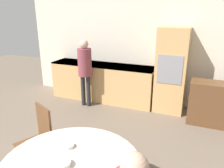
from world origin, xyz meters
name	(u,v)px	position (x,y,z in m)	size (l,w,h in m)	color
wall_back	(142,49)	(0.00, 4.69, 1.30)	(6.11, 0.05, 2.60)	silver
kitchen_counter	(102,82)	(-0.90, 4.35, 0.48)	(2.60, 0.60, 0.93)	tan
oven_unit	(171,71)	(0.75, 4.36, 0.93)	(0.64, 0.59, 1.85)	tan
sideboard	(214,104)	(1.67, 4.00, 0.43)	(0.96, 0.45, 0.87)	brown
chair_far_left	(39,137)	(-0.60, 1.62, 0.54)	(0.53, 0.53, 0.96)	brown
person_standing	(85,66)	(-1.11, 3.85, 0.98)	(0.31, 0.31, 1.57)	#262628
bowl_near	(68,146)	(0.07, 1.34, 0.74)	(0.12, 0.12, 0.04)	silver
bowl_centre	(62,164)	(0.19, 1.05, 0.75)	(0.17, 0.17, 0.05)	silver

